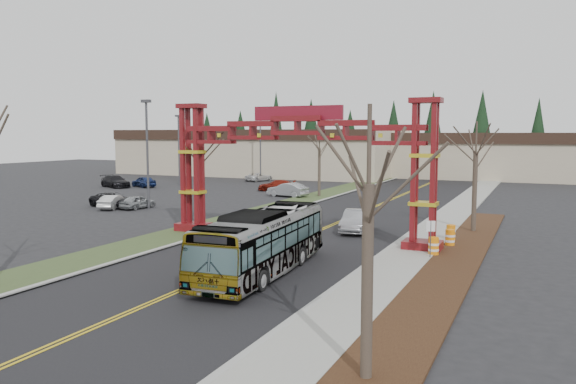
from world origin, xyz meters
The scene contains 34 objects.
ground centered at (0.00, 0.00, 0.00)m, with size 200.00×200.00×0.00m, color black.
road centered at (0.00, 25.00, 0.01)m, with size 12.00×110.00×0.02m, color black.
lane_line_left centered at (-0.12, 25.00, 0.03)m, with size 0.12×100.00×0.01m, color gold.
lane_line_right centered at (0.12, 25.00, 0.03)m, with size 0.12×100.00×0.01m, color gold.
curb_right centered at (6.15, 25.00, 0.07)m, with size 0.30×110.00×0.15m, color #9FA09B.
sidewalk_right centered at (7.60, 25.00, 0.08)m, with size 2.60×110.00×0.14m, color gray.
landscape_strip centered at (10.20, 10.00, 0.06)m, with size 2.60×50.00×0.12m, color black.
grass_median centered at (-8.00, 25.00, 0.04)m, with size 4.00×110.00×0.08m, color #344623.
curb_left centered at (-6.15, 25.00, 0.07)m, with size 0.30×110.00×0.15m, color #9FA09B.
gateway_arch centered at (0.00, 18.00, 5.98)m, with size 18.20×1.60×8.90m.
retail_building_west centered at (-30.00, 71.96, 3.76)m, with size 46.00×22.30×7.50m.
retail_building_east centered at (10.00, 79.95, 3.51)m, with size 38.00×20.30×7.00m.
conifer_treeline centered at (0.25, 92.00, 6.49)m, with size 116.10×5.60×13.00m.
transit_bus centered at (1.91, 9.36, 1.57)m, with size 2.64×11.27×3.14m, color #A4A6AB.
silver_sedan centered at (2.51, 22.56, 0.78)m, with size 1.65×4.72×1.56m, color #A5A8AD.
parked_car_near_a centered at (-19.50, 26.01, 0.62)m, with size 1.47×3.65×1.24m, color #969A9D.
parked_car_near_b centered at (-21.47, 25.03, 0.63)m, with size 1.34×3.85×1.27m, color silver.
parked_car_near_c centered at (-22.34, 25.90, 0.69)m, with size 2.28×4.94×1.37m, color black.
parked_car_mid_a centered at (-14.84, 45.89, 0.67)m, with size 1.86×4.59×1.33m, color maroon.
parked_car_mid_b centered at (-32.58, 43.09, 0.71)m, with size 1.68×4.19×1.43m, color navy.
parked_car_far_a centered at (-11.00, 40.59, 0.77)m, with size 1.62×4.65×1.53m, color #B1B5B9.
parked_car_far_b centered at (-23.23, 57.40, 0.61)m, with size 2.02×4.38×1.22m, color white.
parked_car_far_c centered at (-35.73, 41.37, 0.76)m, with size 2.14×5.26×1.53m, color black.
bare_tree_median_mid centered at (-8.00, 18.68, 5.00)m, with size 3.06×3.06×7.04m.
bare_tree_median_far centered at (-8.00, 42.33, 5.23)m, with size 3.11×3.11×7.31m.
bare_tree_right_near centered at (10.00, -0.21, 5.46)m, with size 3.25×3.25×7.64m.
bare_tree_right_far centered at (10.00, 25.75, 5.46)m, with size 3.33×3.33×7.70m.
light_pole_near centered at (-18.71, 26.59, 5.74)m, with size 0.86×0.43×9.92m.
light_pole_mid centered at (-30.00, 47.31, 5.40)m, with size 0.81×0.40×9.34m.
light_pole_far centered at (-22.98, 57.35, 5.43)m, with size 0.81×0.41×9.38m.
street_sign centered at (8.83, 15.89, 1.54)m, with size 0.47×0.22×2.14m.
barrel_south centered at (8.86, 16.76, 0.54)m, with size 0.59×0.59×1.09m.
barrel_mid centered at (9.29, 19.86, 0.54)m, with size 0.58×0.58×1.07m.
barrel_north centered at (9.08, 21.63, 0.54)m, with size 0.58×0.58×1.08m.
Camera 1 is at (14.24, -14.75, 6.84)m, focal length 35.00 mm.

